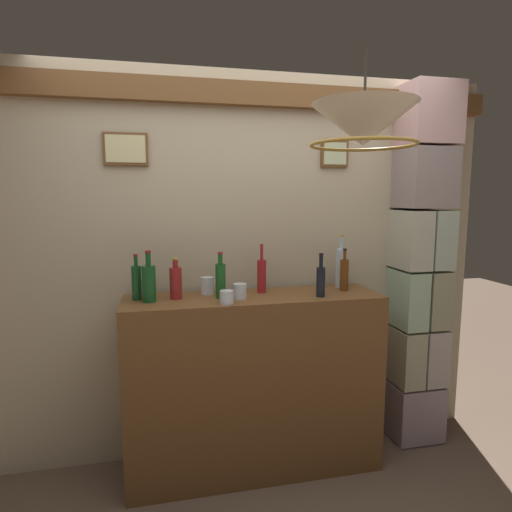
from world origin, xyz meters
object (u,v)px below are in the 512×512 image
object	(u,v)px
liquor_bottle_vodka	(344,274)
liquor_bottle_mezcal	(137,282)
glass_tumbler_highball	(240,291)
pendant_lamp	(364,126)
liquor_bottle_whiskey	(149,282)
glass_tumbler_rocks	(207,286)
liquor_bottle_bourbon	(321,280)
liquor_bottle_tequila	(341,267)
glass_tumbler_shot	(227,297)
liquor_bottle_scotch	(176,282)
liquor_bottle_rum	(262,275)
liquor_bottle_vermouth	(221,280)

from	to	relation	value
liquor_bottle_vodka	liquor_bottle_mezcal	bearing A→B (deg)	178.68
glass_tumbler_highball	pendant_lamp	world-z (taller)	pendant_lamp
liquor_bottle_whiskey	glass_tumbler_rocks	bearing A→B (deg)	20.61
liquor_bottle_vodka	glass_tumbler_highball	distance (m)	0.69
liquor_bottle_vodka	liquor_bottle_whiskey	bearing A→B (deg)	-178.46
glass_tumbler_highball	pendant_lamp	distance (m)	1.15
liquor_bottle_mezcal	glass_tumbler_highball	world-z (taller)	liquor_bottle_mezcal
liquor_bottle_bourbon	glass_tumbler_highball	xyz separation A→B (m)	(-0.48, 0.06, -0.06)
liquor_bottle_mezcal	glass_tumbler_highball	bearing A→B (deg)	-9.21
liquor_bottle_tequila	glass_tumbler_shot	distance (m)	0.86
liquor_bottle_vodka	glass_tumbler_rocks	bearing A→B (deg)	173.58
liquor_bottle_bourbon	pendant_lamp	size ratio (longest dim) A/B	0.56
liquor_bottle_bourbon	glass_tumbler_rocks	xyz separation A→B (m)	(-0.65, 0.22, -0.05)
glass_tumbler_rocks	liquor_bottle_vodka	bearing A→B (deg)	-6.42
glass_tumbler_shot	liquor_bottle_bourbon	bearing A→B (deg)	5.17
liquor_bottle_whiskey	pendant_lamp	distance (m)	1.41
liquor_bottle_vodka	pendant_lamp	world-z (taller)	pendant_lamp
liquor_bottle_vodka	liquor_bottle_whiskey	distance (m)	1.20
liquor_bottle_mezcal	liquor_bottle_tequila	bearing A→B (deg)	3.39
liquor_bottle_vodka	liquor_bottle_scotch	distance (m)	1.05
liquor_bottle_rum	liquor_bottle_bourbon	xyz separation A→B (m)	(0.32, -0.18, -0.01)
liquor_bottle_scotch	glass_tumbler_rocks	size ratio (longest dim) A/B	2.33
liquor_bottle_whiskey	pendant_lamp	xyz separation A→B (m)	(0.95, -0.67, 0.79)
liquor_bottle_vermouth	pendant_lamp	distance (m)	1.17
liquor_bottle_mezcal	liquor_bottle_whiskey	size ratio (longest dim) A/B	0.91
liquor_bottle_whiskey	glass_tumbler_highball	world-z (taller)	liquor_bottle_whiskey
liquor_bottle_scotch	liquor_bottle_bourbon	xyz separation A→B (m)	(0.84, -0.14, 0.00)
liquor_bottle_mezcal	liquor_bottle_whiskey	world-z (taller)	liquor_bottle_whiskey
liquor_bottle_mezcal	liquor_bottle_vodka	bearing A→B (deg)	-1.32
liquor_bottle_mezcal	glass_tumbler_rocks	bearing A→B (deg)	9.26
liquor_bottle_tequila	pendant_lamp	world-z (taller)	pendant_lamp
liquor_bottle_vodka	liquor_bottle_whiskey	xyz separation A→B (m)	(-1.20, -0.03, 0.01)
liquor_bottle_tequila	liquor_bottle_rum	distance (m)	0.55
liquor_bottle_vodka	liquor_bottle_tequila	xyz separation A→B (m)	(0.02, 0.11, 0.03)
liquor_bottle_rum	liquor_bottle_whiskey	bearing A→B (deg)	-172.19
liquor_bottle_vodka	liquor_bottle_rum	size ratio (longest dim) A/B	0.89
liquor_bottle_mezcal	liquor_bottle_vermouth	xyz separation A→B (m)	(0.48, -0.06, 0.00)
liquor_bottle_mezcal	liquor_bottle_bourbon	world-z (taller)	liquor_bottle_mezcal
pendant_lamp	liquor_bottle_vermouth	bearing A→B (deg)	129.04
glass_tumbler_rocks	liquor_bottle_tequila	bearing A→B (deg)	0.60
liquor_bottle_tequila	liquor_bottle_bourbon	world-z (taller)	liquor_bottle_tequila
liquor_bottle_vodka	liquor_bottle_tequila	distance (m)	0.11
liquor_bottle_vermouth	liquor_bottle_whiskey	xyz separation A→B (m)	(-0.41, -0.00, 0.00)
liquor_bottle_vodka	liquor_bottle_bourbon	distance (m)	0.24
liquor_bottle_rum	liquor_bottle_mezcal	bearing A→B (deg)	-177.59
liquor_bottle_scotch	liquor_bottle_rum	bearing A→B (deg)	5.17
liquor_bottle_mezcal	liquor_bottle_bourbon	bearing A→B (deg)	-8.07
liquor_bottle_tequila	glass_tumbler_rocks	size ratio (longest dim) A/B	3.34
liquor_bottle_scotch	glass_tumbler_shot	bearing A→B (deg)	-34.67
glass_tumbler_rocks	liquor_bottle_whiskey	bearing A→B (deg)	-159.39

